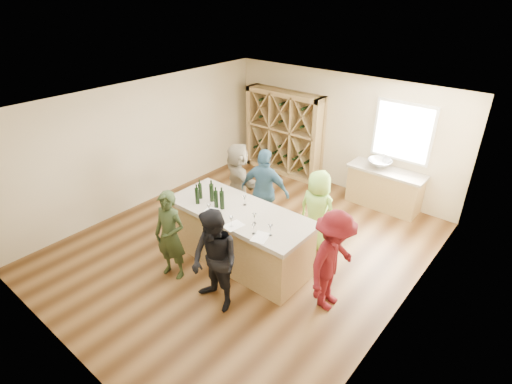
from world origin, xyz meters
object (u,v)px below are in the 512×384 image
Objects in this scene: wine_bottle_c at (212,193)px; wine_bottle_d at (216,199)px; person_near_left at (170,236)px; wine_bottle_a at (200,191)px; person_far_left at (238,179)px; wine_rack at (284,133)px; wine_bottle_b at (197,196)px; person_near_right at (215,261)px; sink at (380,164)px; wine_bottle_e at (222,200)px; person_server at (333,261)px; person_far_mid at (265,191)px; person_far_right at (317,210)px; tasting_counter_base at (240,238)px.

wine_bottle_d is (0.22, -0.11, -0.01)m from wine_bottle_c.
wine_bottle_d is 0.19× the size of person_near_left.
wine_bottle_a is 1.52m from person_far_left.
wine_rack is 4.10m from wine_bottle_b.
person_near_right is 1.05× the size of person_far_left.
sink is 0.33× the size of person_near_left.
person_far_left reaches higher than wine_bottle_e.
person_far_mid is at bearing 62.18° from person_server.
person_far_mid reaches higher than person_far_right.
wine_rack is 1.35× the size of person_near_left.
wine_bottle_d is at bearing 139.99° from person_near_right.
tasting_counter_base is 1.52× the size of person_server.
wine_bottle_e is at bearing 147.74° from person_far_left.
wine_rack is 4.06× the size of sink.
wine_rack reaches higher than person_far_right.
person_server reaches higher than tasting_counter_base.
person_server is at bearing 5.17° from wine_bottle_e.
sink is at bearing -130.70° from person_far_mid.
person_server reaches higher than sink.
person_far_mid is (1.40, -2.55, -0.21)m from wine_rack.
person_far_left reaches higher than tasting_counter_base.
wine_bottle_b is at bearing -162.22° from wine_bottle_e.
sink is at bearing -91.89° from person_far_right.
wine_bottle_e is 0.20× the size of person_near_left.
person_server reaches higher than person_far_left.
wine_bottle_d is at bearing 74.08° from person_far_mid.
wine_rack is at bearing -74.30° from person_far_mid.
wine_bottle_c is 0.34m from wine_bottle_e.
person_near_left is 2.74m from person_far_right.
wine_bottle_d is 0.19× the size of person_far_left.
person_far_right is at bearing 40.15° from wine_bottle_a.
wine_bottle_b is 0.49m from wine_bottle_e.
wine_rack is 1.37× the size of person_far_right.
wine_bottle_c is (0.24, 0.06, 0.02)m from wine_bottle_a.
person_far_right is at bearing 38.74° from person_server.
sink is at bearing -1.49° from wine_rack.
person_far_mid is at bearing 73.67° from wine_bottle_b.
wine_rack is at bearing 89.95° from person_near_left.
tasting_counter_base is (1.73, -3.68, -0.60)m from wine_rack.
sink is at bearing 66.28° from wine_bottle_b.
wine_bottle_b is 0.19× the size of person_far_right.
wine_bottle_a is 0.88× the size of wine_bottle_e.
wine_bottle_c is 2.50m from person_server.
person_far_left is (-1.19, 1.30, 0.32)m from tasting_counter_base.
person_far_mid reaches higher than person_far_left.
wine_bottle_c is at bearing -73.36° from wine_rack.
wine_bottle_b is at bearing 96.02° from person_server.
person_near_right is at bearing -43.70° from wine_bottle_c.
tasting_counter_base is 1.79m from person_far_left.
wine_bottle_b is 0.18× the size of person_server.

